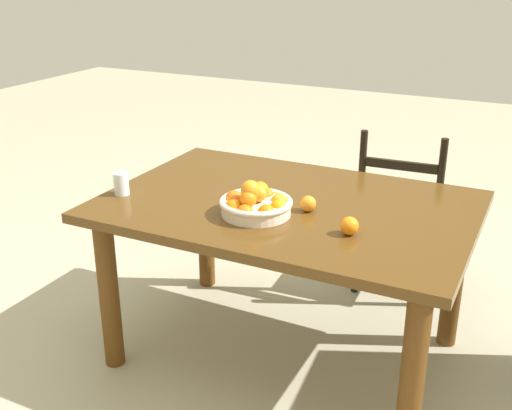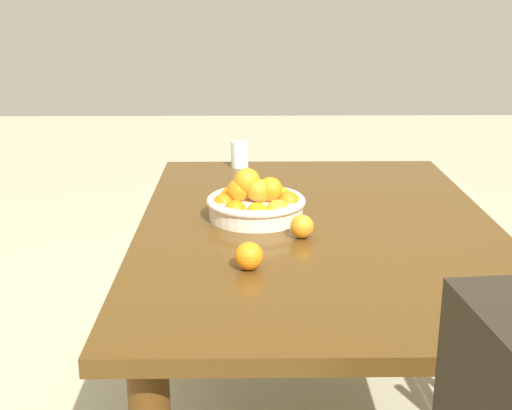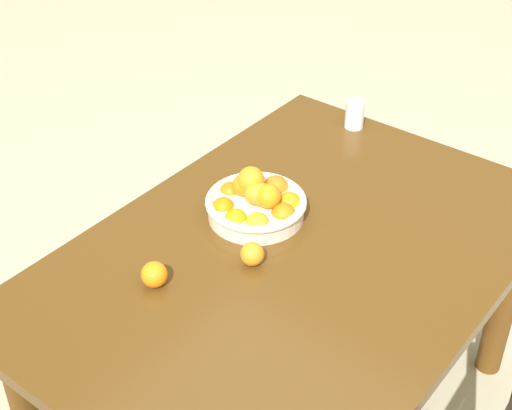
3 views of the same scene
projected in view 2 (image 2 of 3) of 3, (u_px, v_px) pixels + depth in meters
dining_table at (318, 260)px, 2.05m from camera, size 1.52×1.04×0.74m
fruit_bowl at (256, 203)px, 2.05m from camera, size 0.29×0.29×0.15m
orange_loose_0 at (249, 256)px, 1.68m from camera, size 0.07×0.07×0.07m
orange_loose_1 at (302, 226)px, 1.89m from camera, size 0.06×0.06×0.06m
drinking_glass at (240, 154)px, 2.64m from camera, size 0.07×0.07×0.10m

